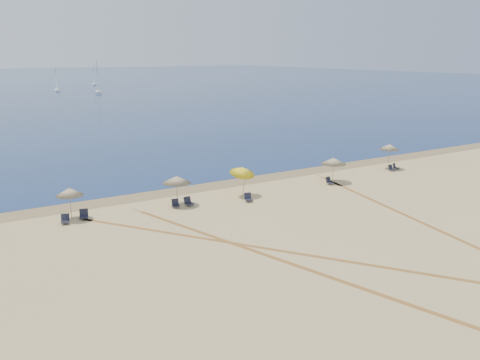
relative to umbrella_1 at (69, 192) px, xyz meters
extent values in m
plane|color=tan|center=(13.54, -20.84, -2.05)|extent=(160.00, 160.00, 0.00)
plane|color=olive|center=(13.54, 3.16, -2.04)|extent=(500.00, 500.00, 0.00)
cylinder|color=gray|center=(0.00, 0.00, -0.95)|extent=(0.05, 0.05, 2.20)
cone|color=beige|center=(0.00, 0.00, 0.00)|extent=(1.90, 1.90, 0.55)
sphere|color=gray|center=(0.00, 0.00, 0.30)|extent=(0.08, 0.08, 0.08)
cylinder|color=gray|center=(7.85, -0.81, -0.93)|extent=(0.05, 0.05, 2.23)
cone|color=beige|center=(7.85, -0.81, 0.03)|extent=(2.20, 2.20, 0.55)
sphere|color=gray|center=(7.85, -0.81, 0.33)|extent=(0.08, 0.08, 0.08)
cylinder|color=gray|center=(13.50, -1.60, -0.87)|extent=(0.05, 0.72, 2.37)
cone|color=yellow|center=(13.50, -1.30, 0.17)|extent=(2.06, 2.13, 1.09)
sphere|color=gray|center=(13.50, -1.30, 0.47)|extent=(0.08, 0.08, 0.08)
cylinder|color=gray|center=(22.99, -1.65, -0.96)|extent=(0.05, 0.05, 2.17)
cone|color=beige|center=(22.99, -1.65, -0.03)|extent=(2.31, 2.31, 0.55)
sphere|color=gray|center=(22.99, -1.65, 0.27)|extent=(0.08, 0.08, 0.08)
cylinder|color=gray|center=(31.57, -0.34, -0.83)|extent=(0.05, 0.06, 2.44)
cone|color=beige|center=(31.57, -0.35, 0.25)|extent=(2.00, 2.00, 0.56)
sphere|color=gray|center=(31.57, -0.35, 0.55)|extent=(0.08, 0.08, 0.08)
cube|color=black|center=(-0.62, -0.84, -1.87)|extent=(0.69, 0.69, 0.05)
cube|color=black|center=(-0.55, -0.57, -1.62)|extent=(0.59, 0.35, 0.50)
cylinder|color=#A5A5AD|center=(-0.84, -0.98, -1.96)|extent=(0.02, 0.02, 0.18)
cylinder|color=#A5A5AD|center=(-0.41, -1.10, -1.96)|extent=(0.02, 0.02, 0.18)
cube|color=black|center=(0.73, -0.53, -1.85)|extent=(0.74, 0.74, 0.05)
cube|color=black|center=(0.81, -0.25, -1.59)|extent=(0.63, 0.38, 0.53)
cylinder|color=#A5A5AD|center=(0.50, -0.68, -1.95)|extent=(0.03, 0.03, 0.20)
cylinder|color=#A5A5AD|center=(0.96, -0.82, -1.95)|extent=(0.03, 0.03, 0.20)
cube|color=black|center=(7.50, -1.33, -1.87)|extent=(0.63, 0.63, 0.05)
cube|color=black|center=(7.55, -1.07, -1.64)|extent=(0.56, 0.30, 0.48)
cylinder|color=#A5A5AD|center=(7.29, -1.48, -1.96)|extent=(0.02, 0.02, 0.18)
cylinder|color=#A5A5AD|center=(7.71, -1.56, -1.96)|extent=(0.02, 0.02, 0.18)
cube|color=black|center=(8.56, -1.49, -1.86)|extent=(0.66, 0.66, 0.05)
cube|color=black|center=(8.52, -1.20, -1.60)|extent=(0.61, 0.29, 0.52)
cylinder|color=#A5A5AD|center=(8.33, -1.73, -1.95)|extent=(0.03, 0.03, 0.19)
cylinder|color=#A5A5AD|center=(8.79, -1.67, -1.95)|extent=(0.03, 0.03, 0.19)
cube|color=black|center=(13.11, -2.90, -1.86)|extent=(0.69, 0.69, 0.05)
cube|color=black|center=(13.18, -2.63, -1.61)|extent=(0.60, 0.35, 0.51)
cylinder|color=#A5A5AD|center=(12.89, -3.05, -1.95)|extent=(0.02, 0.02, 0.19)
cylinder|color=#A5A5AD|center=(13.33, -3.17, -1.95)|extent=(0.02, 0.02, 0.19)
cube|color=black|center=(22.28, -2.16, -1.86)|extent=(0.65, 0.65, 0.05)
cube|color=black|center=(22.24, -1.89, -1.62)|extent=(0.59, 0.30, 0.50)
cylinder|color=#A5A5AD|center=(22.06, -2.40, -1.96)|extent=(0.02, 0.02, 0.18)
cylinder|color=#A5A5AD|center=(22.50, -2.33, -1.96)|extent=(0.02, 0.02, 0.18)
cube|color=black|center=(31.18, -1.31, -1.88)|extent=(0.56, 0.56, 0.05)
cube|color=black|center=(31.16, -1.06, -1.65)|extent=(0.53, 0.24, 0.46)
cylinder|color=#A5A5AD|center=(30.98, -1.51, -1.96)|extent=(0.02, 0.02, 0.17)
cylinder|color=#A5A5AD|center=(31.39, -1.48, -1.96)|extent=(0.02, 0.02, 0.17)
cube|color=black|center=(32.06, -1.07, -1.87)|extent=(0.70, 0.70, 0.05)
cube|color=black|center=(31.96, -0.83, -1.64)|extent=(0.56, 0.39, 0.47)
cylinder|color=#A5A5AD|center=(31.87, -1.35, -1.96)|extent=(0.02, 0.02, 0.17)
cylinder|color=#A5A5AD|center=(32.26, -1.18, -1.96)|extent=(0.02, 0.02, 0.17)
cube|color=white|center=(43.85, 155.36, -1.78)|extent=(2.17, 4.89, 0.52)
cylinder|color=gray|center=(43.85, 155.36, 1.58)|extent=(0.10, 0.10, 6.90)
cube|color=white|center=(25.12, 129.39, -1.76)|extent=(1.81, 5.14, 0.55)
cylinder|color=gray|center=(25.12, 129.39, 1.79)|extent=(0.11, 0.11, 7.32)
cube|color=white|center=(33.87, 114.21, -1.70)|extent=(3.15, 6.48, 0.68)
cylinder|color=gray|center=(33.87, 114.21, 2.75)|extent=(0.14, 0.14, 9.13)
plane|color=tan|center=(8.79, -14.36, -2.05)|extent=(34.73, 34.73, 0.00)
plane|color=tan|center=(8.49, -13.31, -2.05)|extent=(34.73, 34.73, 0.00)
plane|color=tan|center=(20.83, -13.47, -2.05)|extent=(32.74, 32.74, 0.00)
plane|color=tan|center=(21.04, -12.39, -2.05)|extent=(32.74, 32.74, 0.00)
plane|color=tan|center=(8.89, -11.78, -2.05)|extent=(39.07, 39.07, 0.00)
plane|color=tan|center=(8.25, -10.89, -2.05)|extent=(39.07, 39.07, 0.00)
camera|label=1|loc=(-7.05, -34.95, 9.44)|focal=37.09mm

